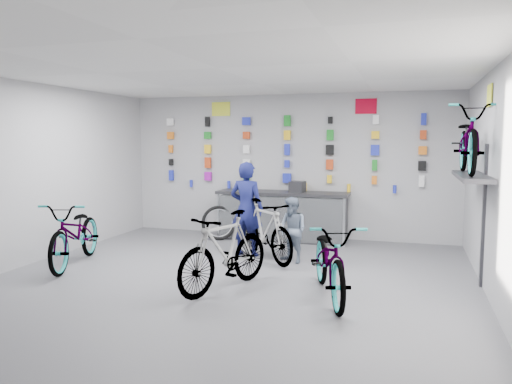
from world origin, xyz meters
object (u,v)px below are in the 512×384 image
(bike_left, at_px, (76,233))
(customer, at_px, (292,230))
(counter, at_px, (282,217))
(clerk, at_px, (247,209))
(bike_right, at_px, (330,259))
(bike_service, at_px, (265,230))
(bike_center, at_px, (225,251))

(bike_left, relative_size, customer, 1.85)
(counter, bearing_deg, clerk, -99.92)
(bike_right, relative_size, clerk, 1.17)
(counter, bearing_deg, bike_right, -66.30)
(clerk, bearing_deg, bike_right, 136.12)
(counter, relative_size, clerk, 1.61)
(bike_right, relative_size, customer, 1.77)
(bike_right, xyz_separation_m, customer, (-0.90, 1.71, 0.04))
(bike_left, bearing_deg, customer, 3.35)
(bike_service, bearing_deg, bike_center, -138.75)
(counter, distance_m, customer, 1.90)
(bike_left, height_order, customer, customer)
(customer, bearing_deg, counter, 142.50)
(bike_left, height_order, bike_service, bike_left)
(bike_right, distance_m, customer, 1.93)
(counter, distance_m, clerk, 1.58)
(bike_service, height_order, customer, customer)
(bike_right, relative_size, bike_service, 1.13)
(counter, relative_size, bike_right, 1.38)
(bike_center, bearing_deg, bike_service, 108.62)
(bike_service, bearing_deg, bike_right, -97.98)
(clerk, bearing_deg, customer, 167.02)
(bike_right, height_order, customer, customer)
(clerk, bearing_deg, bike_service, 150.63)
(counter, distance_m, bike_service, 1.79)
(bike_left, bearing_deg, bike_center, -27.77)
(bike_left, xyz_separation_m, clerk, (2.45, 1.50, 0.30))
(counter, height_order, bike_service, bike_service)
(bike_left, height_order, bike_right, bike_left)
(bike_center, relative_size, clerk, 1.07)
(bike_service, bearing_deg, bike_left, 156.23)
(counter, height_order, bike_left, bike_left)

